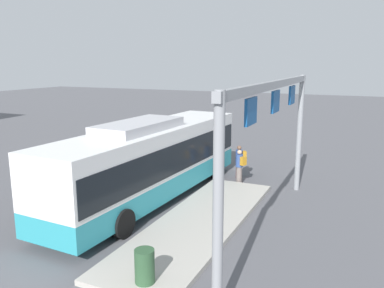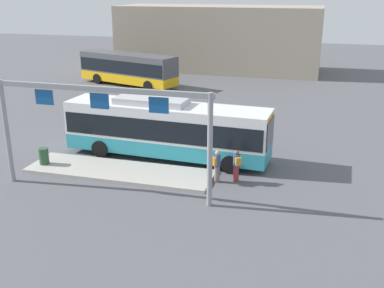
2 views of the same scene
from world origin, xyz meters
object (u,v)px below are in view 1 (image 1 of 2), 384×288
at_px(person_boarding, 240,161).
at_px(trash_bin, 145,266).
at_px(bus_main, 152,158).
at_px(person_waiting_near, 240,166).

relative_size(person_boarding, trash_bin, 1.86).
xyz_separation_m(bus_main, person_waiting_near, (3.56, -2.73, -0.92)).
relative_size(bus_main, trash_bin, 13.17).
height_order(person_boarding, person_waiting_near, same).
relative_size(bus_main, person_boarding, 7.10).
height_order(person_boarding, trash_bin, person_boarding).
xyz_separation_m(bus_main, trash_bin, (-5.99, -3.22, -1.20)).
bearing_deg(person_boarding, bus_main, 32.06).
bearing_deg(trash_bin, bus_main, 28.28).
bearing_deg(person_boarding, person_waiting_near, 78.41).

